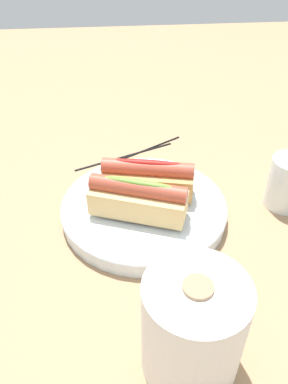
% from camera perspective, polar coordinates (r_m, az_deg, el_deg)
% --- Properties ---
extents(ground_plane, '(2.40, 2.40, 0.00)m').
position_cam_1_polar(ground_plane, '(0.65, -1.11, -3.20)').
color(ground_plane, '#9E7A56').
extents(serving_bowl, '(0.27, 0.27, 0.03)m').
position_cam_1_polar(serving_bowl, '(0.63, 0.00, -2.42)').
color(serving_bowl, silver).
rests_on(serving_bowl, ground_plane).
extents(hotdog_front, '(0.16, 0.08, 0.06)m').
position_cam_1_polar(hotdog_front, '(0.63, 0.55, 2.06)').
color(hotdog_front, tan).
rests_on(hotdog_front, serving_bowl).
extents(hotdog_back, '(0.16, 0.10, 0.06)m').
position_cam_1_polar(hotdog_back, '(0.59, -0.59, -0.99)').
color(hotdog_back, '#DBB270').
rests_on(hotdog_back, serving_bowl).
extents(water_glass, '(0.07, 0.07, 0.09)m').
position_cam_1_polar(water_glass, '(0.69, 20.61, 1.00)').
color(water_glass, white).
rests_on(water_glass, ground_plane).
extents(paper_towel_roll, '(0.11, 0.11, 0.13)m').
position_cam_1_polar(paper_towel_roll, '(0.43, 7.30, -19.44)').
color(paper_towel_roll, white).
rests_on(paper_towel_roll, ground_plane).
extents(chopstick_near, '(0.21, 0.09, 0.01)m').
position_cam_1_polar(chopstick_near, '(0.79, -2.85, 5.44)').
color(chopstick_near, black).
rests_on(chopstick_near, ground_plane).
extents(chopstick_far, '(0.19, 0.12, 0.01)m').
position_cam_1_polar(chopstick_far, '(0.80, -0.76, 6.02)').
color(chopstick_far, black).
rests_on(chopstick_far, ground_plane).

